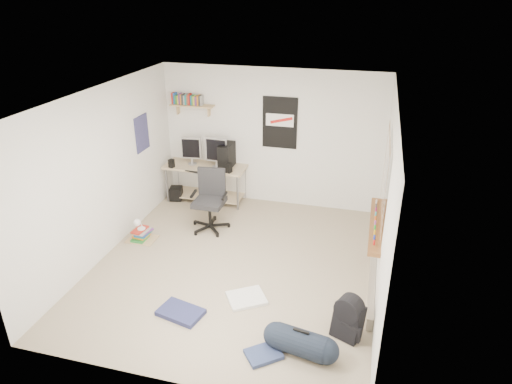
% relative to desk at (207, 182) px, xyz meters
% --- Properties ---
extents(floor, '(4.00, 4.50, 0.01)m').
position_rel_desk_xyz_m(floor, '(1.19, -2.00, -0.37)').
color(floor, gray).
rests_on(floor, ground).
extents(ceiling, '(4.00, 4.50, 0.01)m').
position_rel_desk_xyz_m(ceiling, '(1.19, -2.00, 2.14)').
color(ceiling, white).
rests_on(ceiling, ground).
extents(back_wall, '(4.00, 0.01, 2.50)m').
position_rel_desk_xyz_m(back_wall, '(1.19, 0.25, 0.89)').
color(back_wall, silver).
rests_on(back_wall, ground).
extents(left_wall, '(0.01, 4.50, 2.50)m').
position_rel_desk_xyz_m(left_wall, '(-0.82, -2.00, 0.89)').
color(left_wall, silver).
rests_on(left_wall, ground).
extents(right_wall, '(0.01, 4.50, 2.50)m').
position_rel_desk_xyz_m(right_wall, '(3.19, -2.00, 0.89)').
color(right_wall, silver).
rests_on(right_wall, ground).
extents(desk, '(1.62, 1.03, 0.69)m').
position_rel_desk_xyz_m(desk, '(0.00, 0.00, 0.00)').
color(desk, tan).
rests_on(desk, floor).
extents(monitor_left, '(0.37, 0.13, 0.40)m').
position_rel_desk_xyz_m(monitor_left, '(-0.26, -0.02, 0.52)').
color(monitor_left, '#B5B6BA').
rests_on(monitor_left, desk).
extents(monitor_right, '(0.41, 0.12, 0.44)m').
position_rel_desk_xyz_m(monitor_right, '(0.24, -0.06, 0.54)').
color(monitor_right, '#ABACB1').
rests_on(monitor_right, desk).
extents(pc_tower, '(0.21, 0.45, 0.47)m').
position_rel_desk_xyz_m(pc_tower, '(0.41, 0.00, 0.56)').
color(pc_tower, black).
rests_on(pc_tower, desk).
extents(keyboard, '(0.45, 0.24, 0.02)m').
position_rel_desk_xyz_m(keyboard, '(-0.21, -0.27, 0.33)').
color(keyboard, black).
rests_on(keyboard, desk).
extents(speaker_left, '(0.11, 0.11, 0.18)m').
position_rel_desk_xyz_m(speaker_left, '(-0.56, -0.27, 0.41)').
color(speaker_left, black).
rests_on(speaker_left, desk).
extents(speaker_right, '(0.12, 0.12, 0.20)m').
position_rel_desk_xyz_m(speaker_right, '(0.52, -0.24, 0.42)').
color(speaker_right, black).
rests_on(speaker_right, desk).
extents(office_chair, '(0.73, 0.73, 1.03)m').
position_rel_desk_xyz_m(office_chair, '(0.45, -1.06, 0.12)').
color(office_chair, black).
rests_on(office_chair, floor).
extents(wall_shelf, '(0.80, 0.22, 0.24)m').
position_rel_desk_xyz_m(wall_shelf, '(-0.26, 0.14, 1.42)').
color(wall_shelf, tan).
rests_on(wall_shelf, back_wall).
extents(poster_back_wall, '(0.62, 0.03, 0.92)m').
position_rel_desk_xyz_m(poster_back_wall, '(1.34, 0.23, 1.19)').
color(poster_back_wall, black).
rests_on(poster_back_wall, back_wall).
extents(poster_left_wall, '(0.02, 0.42, 0.60)m').
position_rel_desk_xyz_m(poster_left_wall, '(-0.80, -0.80, 1.14)').
color(poster_left_wall, navy).
rests_on(poster_left_wall, left_wall).
extents(window, '(0.10, 1.50, 1.26)m').
position_rel_desk_xyz_m(window, '(3.14, -1.70, 1.08)').
color(window, brown).
rests_on(window, right_wall).
extents(baseboard_heater, '(0.08, 2.50, 0.18)m').
position_rel_desk_xyz_m(baseboard_heater, '(3.14, -1.70, -0.28)').
color(baseboard_heater, '#B7B2A8').
rests_on(baseboard_heater, floor).
extents(backpack, '(0.40, 0.37, 0.43)m').
position_rel_desk_xyz_m(backpack, '(2.89, -3.07, -0.16)').
color(backpack, black).
rests_on(backpack, floor).
extents(duffel_bag, '(0.35, 0.35, 0.59)m').
position_rel_desk_xyz_m(duffel_bag, '(2.41, -3.50, -0.22)').
color(duffel_bag, black).
rests_on(duffel_bag, floor).
extents(tshirt, '(0.62, 0.60, 0.04)m').
position_rel_desk_xyz_m(tshirt, '(1.56, -2.74, -0.34)').
color(tshirt, silver).
rests_on(tshirt, floor).
extents(jeans_a, '(0.62, 0.47, 0.06)m').
position_rel_desk_xyz_m(jeans_a, '(0.84, -3.23, -0.33)').
color(jeans_a, '#22264E').
rests_on(jeans_a, floor).
extents(jeans_b, '(0.47, 0.46, 0.05)m').
position_rel_desk_xyz_m(jeans_b, '(2.02, -3.65, -0.34)').
color(jeans_b, navy).
rests_on(jeans_b, floor).
extents(book_stack, '(0.54, 0.47, 0.34)m').
position_rel_desk_xyz_m(book_stack, '(-0.50, -1.69, -0.21)').
color(book_stack, olive).
rests_on(book_stack, floor).
extents(desk_lamp, '(0.15, 0.23, 0.21)m').
position_rel_desk_xyz_m(desk_lamp, '(-0.48, -1.71, 0.02)').
color(desk_lamp, white).
rests_on(desk_lamp, book_stack).
extents(subwoofer, '(0.26, 0.26, 0.25)m').
position_rel_desk_xyz_m(subwoofer, '(-0.56, -0.17, -0.22)').
color(subwoofer, black).
rests_on(subwoofer, floor).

